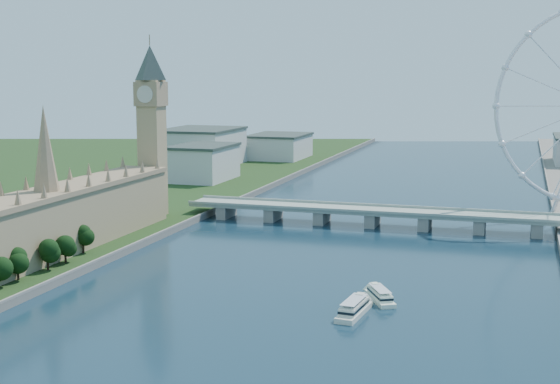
% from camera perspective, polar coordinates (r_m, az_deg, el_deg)
% --- Properties ---
extents(parliament_range, '(24.00, 200.00, 70.00)m').
position_cam_1_polar(parliament_range, '(376.89, -16.59, -2.16)').
color(parliament_range, tan).
rests_on(parliament_range, ground).
extents(big_ben, '(20.02, 20.02, 110.00)m').
position_cam_1_polar(big_ben, '(464.35, -9.40, 6.05)').
color(big_ben, tan).
rests_on(big_ben, ground).
extents(westminster_bridge, '(220.00, 22.00, 9.50)m').
position_cam_1_polar(westminster_bridge, '(451.15, 6.79, -1.63)').
color(westminster_bridge, gray).
rests_on(westminster_bridge, ground).
extents(city_skyline, '(505.00, 280.00, 32.00)m').
position_cam_1_polar(city_skyline, '(701.41, 13.88, 2.72)').
color(city_skyline, beige).
rests_on(city_skyline, ground).
extents(tour_boat_near, '(17.35, 25.29, 5.53)m').
position_cam_1_polar(tour_boat_near, '(306.43, 7.32, -7.90)').
color(tour_boat_near, white).
rests_on(tour_boat_near, ground).
extents(tour_boat_far, '(9.87, 28.79, 6.22)m').
position_cam_1_polar(tour_boat_far, '(288.49, 5.42, -8.93)').
color(tour_boat_far, beige).
rests_on(tour_boat_far, ground).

